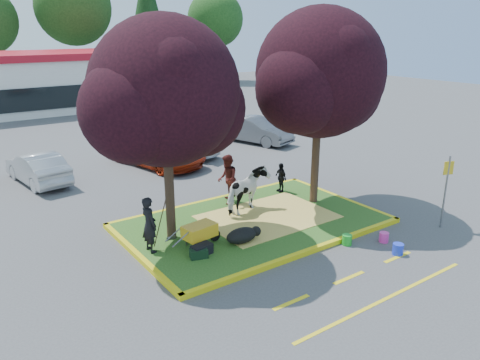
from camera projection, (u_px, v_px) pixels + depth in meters
ground at (253, 225)px, 15.50m from camera, size 90.00×90.00×0.00m
median_island at (253, 223)px, 15.48m from camera, size 8.00×5.00×0.15m
curb_near at (307, 252)px, 13.47m from camera, size 8.30×0.16×0.15m
curb_far at (212, 200)px, 17.48m from camera, size 8.30×0.16×0.15m
curb_left at (138, 256)px, 13.25m from camera, size 0.16×5.30×0.15m
curb_right at (340, 198)px, 17.71m from camera, size 0.16×5.30×0.15m
straw_bedding at (268, 217)px, 15.78m from camera, size 4.20×3.00×0.01m
tree_purple_left at (166, 99)px, 12.92m from camera, size 5.06×4.20×6.51m
tree_purple_right at (320, 79)px, 15.82m from camera, size 5.30×4.40×6.82m
fire_lane_stripe_a at (291, 302)px, 11.14m from camera, size 1.10×0.12×0.01m
fire_lane_stripe_b at (349, 278)px, 12.24m from camera, size 1.10×0.12×0.01m
fire_lane_stripe_c at (397, 257)px, 13.33m from camera, size 1.10×0.12×0.01m
fire_lane_long at (386, 298)px, 11.30m from camera, size 6.00×0.10×0.01m
retail_building at (66, 79)px, 37.64m from camera, size 20.40×8.40×4.40m
treeline at (21, 10)px, 42.98m from camera, size 46.58×7.80×14.63m
cow at (248, 191)px, 15.98m from camera, size 1.98×1.42×1.52m
calf at (242, 235)px, 13.85m from camera, size 1.06×0.65×0.44m
handler at (149, 224)px, 13.14m from camera, size 0.44×0.62×1.63m
visitor_a at (227, 179)px, 16.79m from camera, size 1.03×1.09×1.78m
visitor_b at (281, 177)px, 18.03m from camera, size 0.35×0.70×1.15m
wheelbarrow at (200, 231)px, 13.59m from camera, size 1.74×0.71×0.65m
gear_bag_dark at (202, 250)px, 13.12m from camera, size 0.64×0.41×0.30m
gear_bag_green at (199, 253)px, 12.96m from camera, size 0.55×0.43×0.26m
sign_post at (446, 184)px, 14.88m from camera, size 0.32×0.15×2.41m
bucket_green at (347, 240)px, 14.06m from camera, size 0.37×0.37×0.32m
bucket_pink at (384, 237)px, 14.24m from camera, size 0.29×0.29×0.31m
bucket_blue at (398, 249)px, 13.45m from camera, size 0.38×0.38×0.33m
car_silver at (38, 168)px, 19.49m from camera, size 1.92×4.15×1.32m
car_red at (158, 150)px, 22.05m from camera, size 3.41×5.44×1.40m
car_white at (182, 144)px, 23.67m from camera, size 3.02×4.40×1.18m
car_grey at (255, 130)px, 26.32m from camera, size 2.80×4.62×1.44m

